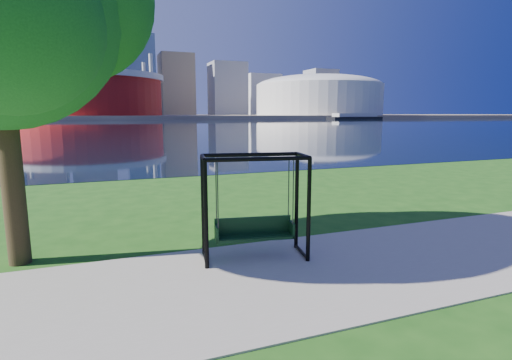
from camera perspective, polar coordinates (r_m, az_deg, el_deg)
ground at (r=7.96m, az=0.08°, el=-12.71°), size 900.00×900.00×0.00m
path at (r=7.53m, az=1.48°, el=-13.94°), size 120.00×4.00×0.03m
river at (r=108.96m, az=-19.64°, el=7.35°), size 900.00×180.00×0.02m
far_bank at (r=312.90m, az=-20.62°, el=8.51°), size 900.00×228.00×2.00m
stadium at (r=242.26m, az=-23.06°, el=11.39°), size 83.00×83.00×32.00m
arena at (r=278.60m, az=8.96°, el=12.00°), size 84.00×84.00×26.56m
skyline at (r=327.94m, az=-21.77°, el=14.57°), size 392.00×66.00×96.50m
swing at (r=8.26m, az=-0.24°, el=-4.17°), size 2.26×1.28×2.19m
barge at (r=227.25m, az=13.93°, el=8.80°), size 31.80×9.76×3.15m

